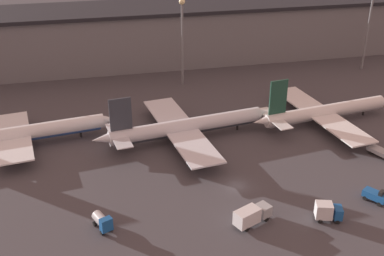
# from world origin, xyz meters

# --- Properties ---
(ground) EXTENTS (600.00, 600.00, 0.00)m
(ground) POSITION_xyz_m (0.00, 0.00, 0.00)
(ground) COLOR #423F44
(terminal_building) EXTENTS (212.37, 25.04, 19.39)m
(terminal_building) POSITION_xyz_m (0.00, 81.80, 9.74)
(terminal_building) COLOR slate
(terminal_building) RESTS_ON ground
(airplane_0) EXTENTS (45.83, 26.87, 11.94)m
(airplane_0) POSITION_xyz_m (-44.74, 27.41, 3.20)
(airplane_0) COLOR white
(airplane_0) RESTS_ON ground
(airplane_1) EXTENTS (45.58, 37.67, 13.05)m
(airplane_1) POSITION_xyz_m (-6.04, 22.48, 3.26)
(airplane_1) COLOR silver
(airplane_1) RESTS_ON ground
(airplane_2) EXTENTS (41.47, 36.73, 13.61)m
(airplane_2) POSITION_xyz_m (30.79, 23.44, 3.03)
(airplane_2) COLOR white
(airplane_2) RESTS_ON ground
(service_vehicle_0) EXTENTS (7.92, 5.45, 3.54)m
(service_vehicle_0) POSITION_xyz_m (-1.31, -12.51, 1.97)
(service_vehicle_0) COLOR #9EA3A8
(service_vehicle_0) RESTS_ON ground
(service_vehicle_1) EXTENTS (5.33, 3.80, 3.58)m
(service_vehicle_1) POSITION_xyz_m (12.65, -14.49, 1.95)
(service_vehicle_1) COLOR #195199
(service_vehicle_1) RESTS_ON ground
(service_vehicle_2) EXTENTS (4.25, 4.97, 2.87)m
(service_vehicle_2) POSITION_xyz_m (24.55, -11.19, 1.35)
(service_vehicle_2) COLOR #195199
(service_vehicle_2) RESTS_ON ground
(service_vehicle_3) EXTENTS (4.77, 6.88, 2.40)m
(service_vehicle_3) POSITION_xyz_m (35.69, 4.03, 1.12)
(service_vehicle_3) COLOR #9EA3A8
(service_vehicle_3) RESTS_ON ground
(service_vehicle_4) EXTENTS (3.65, 5.02, 3.17)m
(service_vehicle_4) POSITION_xyz_m (-27.72, -7.91, 1.66)
(service_vehicle_4) COLOR #195199
(service_vehicle_4) RESTS_ON ground
(lamp_post_1) EXTENTS (1.80, 1.80, 26.20)m
(lamp_post_1) POSITION_xyz_m (0.91, 58.48, 16.56)
(lamp_post_1) COLOR slate
(lamp_post_1) RESTS_ON ground
(lamp_post_2) EXTENTS (1.80, 1.80, 26.20)m
(lamp_post_2) POSITION_xyz_m (62.60, 58.48, 16.56)
(lamp_post_2) COLOR slate
(lamp_post_2) RESTS_ON ground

